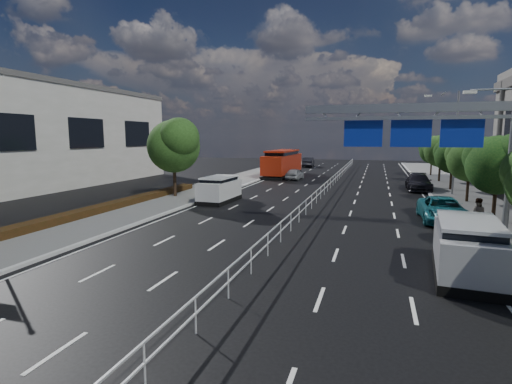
% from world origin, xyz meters
% --- Properties ---
extents(ground, '(160.00, 160.00, 0.00)m').
position_xyz_m(ground, '(0.00, 0.00, 0.00)').
color(ground, black).
rests_on(ground, ground).
extents(kerb_near, '(0.25, 140.00, 0.15)m').
position_xyz_m(kerb_near, '(-9.00, 0.00, 0.07)').
color(kerb_near, silver).
rests_on(kerb_near, ground).
extents(median_fence, '(0.05, 85.00, 1.02)m').
position_xyz_m(median_fence, '(0.00, 22.50, 0.53)').
color(median_fence, silver).
rests_on(median_fence, ground).
extents(hedge_near, '(1.00, 36.00, 0.44)m').
position_xyz_m(hedge_near, '(-13.30, 5.00, 0.36)').
color(hedge_near, black).
rests_on(hedge_near, sidewalk_near).
extents(overhead_gantry, '(10.24, 0.38, 7.45)m').
position_xyz_m(overhead_gantry, '(6.74, 10.05, 5.61)').
color(overhead_gantry, gray).
rests_on(overhead_gantry, ground).
extents(streetlight_far, '(2.78, 2.40, 9.00)m').
position_xyz_m(streetlight_far, '(10.50, 26.00, 5.21)').
color(streetlight_far, gray).
rests_on(streetlight_far, ground).
extents(near_building, '(12.00, 38.00, 10.00)m').
position_xyz_m(near_building, '(-30.00, 18.00, 5.00)').
color(near_building, beige).
rests_on(near_building, ground).
extents(near_tree_back, '(4.84, 4.51, 6.69)m').
position_xyz_m(near_tree_back, '(-11.94, 17.97, 4.61)').
color(near_tree_back, black).
rests_on(near_tree_back, ground).
extents(far_tree_d, '(3.85, 3.59, 5.34)m').
position_xyz_m(far_tree_d, '(11.25, 14.48, 3.69)').
color(far_tree_d, black).
rests_on(far_tree_d, ground).
extents(far_tree_e, '(3.63, 3.38, 5.13)m').
position_xyz_m(far_tree_e, '(11.25, 21.98, 3.56)').
color(far_tree_e, black).
rests_on(far_tree_e, ground).
extents(far_tree_f, '(3.52, 3.28, 5.02)m').
position_xyz_m(far_tree_f, '(11.24, 29.48, 3.49)').
color(far_tree_f, black).
rests_on(far_tree_f, ground).
extents(far_tree_g, '(3.96, 3.69, 5.45)m').
position_xyz_m(far_tree_g, '(11.25, 36.98, 3.75)').
color(far_tree_g, black).
rests_on(far_tree_g, ground).
extents(far_tree_h, '(3.41, 3.18, 4.91)m').
position_xyz_m(far_tree_h, '(11.24, 44.48, 3.42)').
color(far_tree_h, black).
rests_on(far_tree_h, ground).
extents(white_minivan, '(2.18, 4.74, 2.03)m').
position_xyz_m(white_minivan, '(-7.49, 16.92, 1.00)').
color(white_minivan, black).
rests_on(white_minivan, ground).
extents(red_bus, '(3.02, 11.46, 3.40)m').
position_xyz_m(red_bus, '(-7.50, 38.95, 1.77)').
color(red_bus, black).
rests_on(red_bus, ground).
extents(near_car_silver, '(1.82, 4.08, 1.36)m').
position_xyz_m(near_car_silver, '(-5.11, 35.26, 0.68)').
color(near_car_silver, '#94979B').
rests_on(near_car_silver, ground).
extents(near_car_dark, '(2.11, 5.10, 1.64)m').
position_xyz_m(near_car_dark, '(-6.97, 56.24, 0.82)').
color(near_car_dark, black).
rests_on(near_car_dark, ground).
extents(silver_minivan, '(2.61, 5.26, 2.11)m').
position_xyz_m(silver_minivan, '(7.70, 3.77, 1.04)').
color(silver_minivan, black).
rests_on(silver_minivan, ground).
extents(parked_car_teal, '(2.59, 5.41, 1.49)m').
position_xyz_m(parked_car_teal, '(8.30, 13.89, 0.74)').
color(parked_car_teal, '#196471').
rests_on(parked_car_teal, ground).
extents(parked_car_dark, '(2.22, 5.40, 1.56)m').
position_xyz_m(parked_car_dark, '(8.30, 28.96, 0.78)').
color(parked_car_dark, black).
rests_on(parked_car_dark, ground).
extents(pedestrian_b, '(0.99, 0.85, 1.78)m').
position_xyz_m(pedestrian_b, '(9.60, 11.22, 1.03)').
color(pedestrian_b, gray).
rests_on(pedestrian_b, sidewalk_far).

